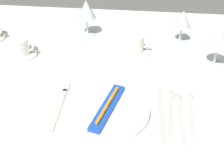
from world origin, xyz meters
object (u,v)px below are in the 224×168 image
Objects in this scene: wine_glass_right at (183,21)px; dinner_plate at (108,111)px; dinner_knife at (161,115)px; toothbrush_package at (108,107)px; spoon_soup at (170,107)px; spoon_dessert at (179,111)px; coffee_cup_far at (19,46)px; wine_glass_centre at (86,11)px; fork_outer at (61,103)px; wine_glass_left at (219,41)px; spoon_tea at (191,108)px; coffee_cup_right at (133,43)px.

dinner_plate is at bearing -117.55° from wine_glass_right.
toothbrush_package is at bearing -177.10° from dinner_knife.
spoon_soup is 1.06× the size of spoon_dessert.
coffee_cup_far is 0.66× the size of wine_glass_centre.
spoon_dessert is at bearing 0.81° from fork_outer.
spoon_dessert is 1.58× the size of wine_glass_left.
dinner_knife is 1.17× the size of spoon_tea.
spoon_tea is 1.51× the size of wine_glass_left.
spoon_tea is at bearing 10.71° from dinner_plate.
wine_glass_left is at bearing 40.61° from toothbrush_package.
wine_glass_left reaches higher than coffee_cup_right.
dinner_knife is at bearing -129.29° from spoon_soup.
fork_outer is 0.48m from wine_glass_centre.
spoon_dessert is 0.37m from coffee_cup_right.
spoon_tea is at bearing -48.51° from wine_glass_centre.
fork_outer is (-0.15, 0.03, -0.01)m from dinner_plate.
coffee_cup_far is at bearing -164.09° from wine_glass_right.
dinner_knife is (0.31, -0.02, 0.00)m from fork_outer.
spoon_dessert is at bearing 8.69° from dinner_plate.
wine_glass_right is (0.19, 0.11, 0.05)m from coffee_cup_right.
dinner_plate is at bearing -171.31° from spoon_dessert.
spoon_soup reaches higher than fork_outer.
dinner_plate is at bearing -139.39° from wine_glass_left.
wine_glass_left reaches higher than fork_outer.
coffee_cup_right is 0.31m from wine_glass_left.
fork_outer is 0.98× the size of spoon_soup.
wine_glass_right reaches higher than spoon_soup.
spoon_tea is 0.30m from wine_glass_left.
wine_glass_centre is (-0.33, 0.45, 0.11)m from spoon_soup.
wine_glass_left is at bearing 62.26° from spoon_dessert.
fork_outer is 0.31m from dinner_knife.
wine_glass_centre is (-0.15, 0.49, 0.08)m from toothbrush_package.
dinner_plate is 1.22× the size of spoon_tea.
spoon_soup is at bearing 155.57° from spoon_dessert.
wine_glass_centre is at bearing 131.49° from spoon_tea.
fork_outer is 2.09× the size of coffee_cup_right.
spoon_dessert is at bearing -117.74° from wine_glass_left.
coffee_cup_right is at bearing -150.31° from wine_glass_right.
coffee_cup_right is at bearing 9.13° from coffee_cup_far.
wine_glass_right is at bearing 62.45° from toothbrush_package.
dinner_plate reaches higher than spoon_tea.
coffee_cup_right is 0.78× the size of wine_glass_right.
spoon_dessert is at bearing -24.43° from spoon_soup.
dinner_plate is 1.63× the size of wine_glass_centre.
dinner_knife is 0.06m from spoon_dessert.
dinner_knife is 2.36× the size of coffee_cup_far.
wine_glass_left is 0.99× the size of wine_glass_right.
spoon_tea reaches higher than fork_outer.
dinner_plate is 1.05× the size of dinner_knife.
toothbrush_package is at bearing -117.55° from wine_glass_right.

